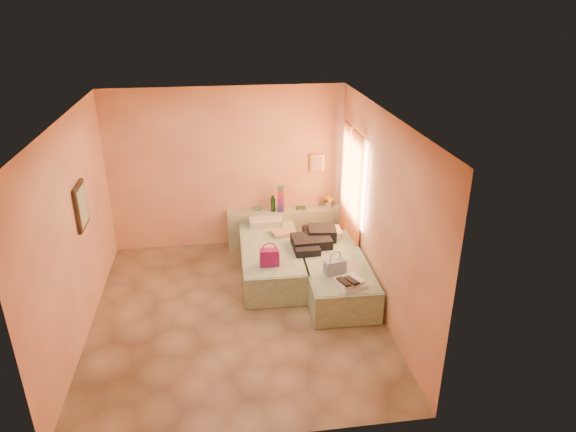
% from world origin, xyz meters
% --- Properties ---
extents(ground, '(4.50, 4.50, 0.00)m').
position_xyz_m(ground, '(0.00, 0.00, 0.00)').
color(ground, '#9F875F').
rests_on(ground, ground).
extents(room_walls, '(4.02, 4.51, 2.81)m').
position_xyz_m(room_walls, '(0.21, 0.57, 1.79)').
color(room_walls, '#FDC287').
rests_on(room_walls, ground).
extents(headboard_ledge, '(2.05, 0.30, 0.65)m').
position_xyz_m(headboard_ledge, '(0.98, 2.10, 0.33)').
color(headboard_ledge, '#9FAB8C').
rests_on(headboard_ledge, ground).
extents(bed_left, '(0.94, 2.02, 0.50)m').
position_xyz_m(bed_left, '(0.60, 1.05, 0.25)').
color(bed_left, '#B3CDA5').
rests_on(bed_left, ground).
extents(bed_right, '(0.94, 2.02, 0.50)m').
position_xyz_m(bed_right, '(1.50, 0.46, 0.25)').
color(bed_right, '#B3CDA5').
rests_on(bed_right, ground).
extents(water_bottle, '(0.10, 0.10, 0.28)m').
position_xyz_m(water_bottle, '(0.76, 2.07, 0.79)').
color(water_bottle, '#153C1B').
rests_on(water_bottle, headboard_ledge).
extents(rainbow_box, '(0.13, 0.13, 0.48)m').
position_xyz_m(rainbow_box, '(0.89, 2.04, 0.89)').
color(rainbow_box, '#951260').
rests_on(rainbow_box, headboard_ledge).
extents(small_dish, '(0.15, 0.15, 0.03)m').
position_xyz_m(small_dish, '(0.50, 2.18, 0.67)').
color(small_dish, '#4D8D68').
rests_on(small_dish, headboard_ledge).
extents(green_book, '(0.17, 0.12, 0.03)m').
position_xyz_m(green_book, '(1.26, 2.11, 0.66)').
color(green_book, '#224024').
rests_on(green_book, headboard_ledge).
extents(flower_vase, '(0.24, 0.24, 0.26)m').
position_xyz_m(flower_vase, '(1.75, 2.10, 0.78)').
color(flower_vase, silver).
rests_on(flower_vase, headboard_ledge).
extents(magenta_handbag, '(0.28, 0.16, 0.26)m').
position_xyz_m(magenta_handbag, '(0.51, 0.43, 0.63)').
color(magenta_handbag, '#951260').
rests_on(magenta_handbag, bed_left).
extents(khaki_garment, '(0.39, 0.34, 0.06)m').
position_xyz_m(khaki_garment, '(0.84, 1.42, 0.53)').
color(khaki_garment, tan).
rests_on(khaki_garment, bed_left).
extents(clothes_pile, '(0.66, 0.66, 0.20)m').
position_xyz_m(clothes_pile, '(1.29, 0.96, 0.60)').
color(clothes_pile, black).
rests_on(clothes_pile, bed_right).
extents(blue_handbag, '(0.33, 0.20, 0.20)m').
position_xyz_m(blue_handbag, '(1.41, 0.07, 0.60)').
color(blue_handbag, '#436BA1').
rests_on(blue_handbag, bed_right).
extents(towel_stack, '(0.43, 0.39, 0.10)m').
position_xyz_m(towel_stack, '(1.54, -0.32, 0.55)').
color(towel_stack, white).
rests_on(towel_stack, bed_right).
extents(sandal_pair, '(0.25, 0.29, 0.03)m').
position_xyz_m(sandal_pair, '(1.48, -0.37, 0.61)').
color(sandal_pair, black).
rests_on(sandal_pair, towel_stack).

